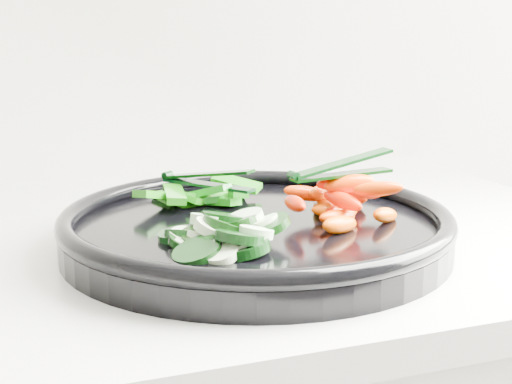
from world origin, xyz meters
name	(u,v)px	position (x,y,z in m)	size (l,w,h in m)	color
veggie_tray	(256,227)	(0.60, 1.62, 0.95)	(0.44, 0.44, 0.04)	black
cucumber_pile	(218,234)	(0.55, 1.57, 0.96)	(0.13, 0.12, 0.04)	black
carrot_pile	(340,200)	(0.69, 1.60, 0.97)	(0.12, 0.14, 0.06)	#DB3500
pepper_pile	(199,196)	(0.57, 1.71, 0.96)	(0.15, 0.09, 0.04)	#09630A
tong_carrot	(339,169)	(0.68, 1.60, 1.00)	(0.11, 0.03, 0.02)	black
tong_pepper	(205,179)	(0.58, 1.71, 0.98)	(0.08, 0.10, 0.02)	black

